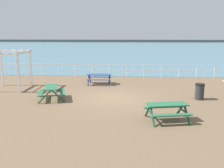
{
  "coord_description": "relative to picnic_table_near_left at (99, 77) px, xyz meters",
  "views": [
    {
      "loc": [
        0.92,
        -15.15,
        3.89
      ],
      "look_at": [
        -0.08,
        0.3,
        0.8
      ],
      "focal_mm": 41.45,
      "sensor_mm": 36.0,
      "label": 1
    }
  ],
  "objects": [
    {
      "name": "litter_bin",
      "position": [
        6.43,
        -4.18,
        -0.1
      ],
      "size": [
        0.55,
        0.55,
        0.95
      ],
      "color": "#2D2D33",
      "rests_on": "ground"
    },
    {
      "name": "ground_plane",
      "position": [
        1.31,
        -4.18,
        -0.68
      ],
      "size": [
        30.0,
        24.0,
        0.2
      ],
      "primitive_type": "cube",
      "color": "brown"
    },
    {
      "name": "picnic_table_near_right",
      "position": [
        3.97,
        -8.09,
        0.0
      ],
      "size": [
        2.06,
        1.84,
        0.8
      ],
      "rotation": [
        0.0,
        0.0,
        0.2
      ],
      "color": "#286B47",
      "rests_on": "ground"
    },
    {
      "name": "picnic_table_near_left",
      "position": [
        0.0,
        0.0,
        0.0
      ],
      "size": [
        1.84,
        1.58,
        0.8
      ],
      "rotation": [
        0.0,
        0.0,
        0.03
      ],
      "color": "#334C84",
      "rests_on": "ground"
    },
    {
      "name": "sea_band",
      "position": [
        1.31,
        48.57,
        -0.58
      ],
      "size": [
        142.0,
        90.0,
        0.01
      ],
      "primitive_type": "cube",
      "color": "teal",
      "rests_on": "ground"
    },
    {
      "name": "distant_shoreline",
      "position": [
        1.31,
        91.57,
        -0.58
      ],
      "size": [
        142.0,
        6.0,
        1.8
      ],
      "primitive_type": "cube",
      "color": "#4C4C47",
      "rests_on": "ground"
    },
    {
      "name": "seaward_railing",
      "position": [
        1.31,
        3.57,
        0.15
      ],
      "size": [
        23.07,
        0.07,
        1.08
      ],
      "color": "white",
      "rests_on": "ground"
    },
    {
      "name": "picnic_table_mid_centre",
      "position": [
        -2.27,
        -4.77,
        0.0
      ],
      "size": [
        1.92,
        2.13,
        0.8
      ],
      "rotation": [
        0.0,
        0.0,
        1.84
      ],
      "color": "#286B47",
      "rests_on": "ground"
    },
    {
      "name": "lattice_pergola",
      "position": [
        -6.02,
        -2.09,
        1.41
      ],
      "size": [
        2.45,
        2.57,
        2.7
      ],
      "rotation": [
        0.0,
        0.0,
        0.01
      ],
      "color": "white",
      "rests_on": "ground"
    }
  ]
}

